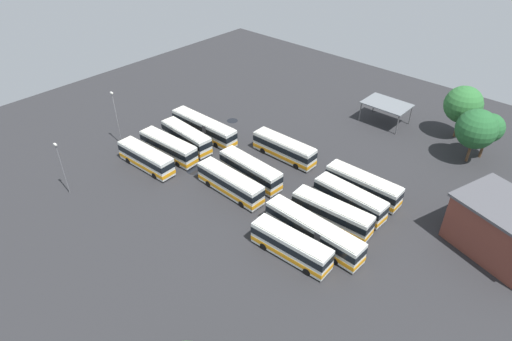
{
  "coord_description": "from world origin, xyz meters",
  "views": [
    {
      "loc": [
        -36.44,
        38.78,
        38.9
      ],
      "look_at": [
        -0.34,
        -0.99,
        1.47
      ],
      "focal_mm": 30.79,
      "sensor_mm": 36.0,
      "label": 1
    }
  ],
  "objects_px": {
    "bus_row0_slot0": "(363,185)",
    "lamp_post_far_corner": "(116,117)",
    "bus_row2_slot1": "(204,127)",
    "bus_row2_slot2": "(186,137)",
    "bus_row2_slot4": "(146,158)",
    "tree_northwest": "(476,129)",
    "bus_row1_slot3": "(230,183)",
    "bus_row1_slot0": "(284,148)",
    "bus_row2_slot3": "(168,147)",
    "bus_row0_slot4": "(291,245)",
    "bus_row1_slot2": "(250,170)",
    "maintenance_shelter": "(387,105)",
    "depot_building": "(506,231)",
    "tree_south_edge": "(489,128)",
    "tree_east_edge": "(463,105)",
    "bus_row0_slot3": "(314,231)",
    "bus_row0_slot2": "(332,213)",
    "bus_row0_slot1": "(350,199)",
    "lamp_post_near_entrance": "(62,167)"
  },
  "relations": [
    {
      "from": "bus_row0_slot2",
      "to": "bus_row1_slot2",
      "type": "distance_m",
      "value": 14.53
    },
    {
      "from": "bus_row1_slot0",
      "to": "bus_row0_slot2",
      "type": "bearing_deg",
      "value": 150.94
    },
    {
      "from": "bus_row1_slot2",
      "to": "bus_row2_slot4",
      "type": "bearing_deg",
      "value": 30.63
    },
    {
      "from": "bus_row1_slot2",
      "to": "bus_row2_slot1",
      "type": "relative_size",
      "value": 0.8
    },
    {
      "from": "bus_row2_slot1",
      "to": "bus_row2_slot2",
      "type": "relative_size",
      "value": 1.29
    },
    {
      "from": "bus_row0_slot4",
      "to": "bus_row1_slot0",
      "type": "relative_size",
      "value": 0.94
    },
    {
      "from": "bus_row2_slot1",
      "to": "bus_row2_slot2",
      "type": "bearing_deg",
      "value": 92.52
    },
    {
      "from": "tree_northwest",
      "to": "bus_row1_slot3",
      "type": "bearing_deg",
      "value": 54.79
    },
    {
      "from": "bus_row0_slot1",
      "to": "tree_east_edge",
      "type": "bearing_deg",
      "value": -95.66
    },
    {
      "from": "bus_row1_slot0",
      "to": "bus_row1_slot3",
      "type": "xyz_separation_m",
      "value": [
        -0.16,
        12.32,
        0.0
      ]
    },
    {
      "from": "bus_row1_slot2",
      "to": "maintenance_shelter",
      "type": "relative_size",
      "value": 1.37
    },
    {
      "from": "bus_row1_slot2",
      "to": "lamp_post_far_corner",
      "type": "relative_size",
      "value": 1.14
    },
    {
      "from": "bus_row2_slot4",
      "to": "tree_northwest",
      "type": "distance_m",
      "value": 50.89
    },
    {
      "from": "bus_row0_slot0",
      "to": "lamp_post_far_corner",
      "type": "xyz_separation_m",
      "value": [
        37.44,
        15.09,
        3.43
      ]
    },
    {
      "from": "bus_row0_slot1",
      "to": "bus_row0_slot3",
      "type": "distance_m",
      "value": 8.46
    },
    {
      "from": "bus_row0_slot4",
      "to": "bus_row2_slot2",
      "type": "bearing_deg",
      "value": -15.93
    },
    {
      "from": "bus_row2_slot1",
      "to": "depot_building",
      "type": "relative_size",
      "value": 0.98
    },
    {
      "from": "bus_row0_slot4",
      "to": "tree_northwest",
      "type": "height_order",
      "value": "tree_northwest"
    },
    {
      "from": "bus_row2_slot3",
      "to": "bus_row2_slot2",
      "type": "bearing_deg",
      "value": -85.54
    },
    {
      "from": "lamp_post_far_corner",
      "to": "bus_row0_slot0",
      "type": "bearing_deg",
      "value": -158.05
    },
    {
      "from": "bus_row0_slot4",
      "to": "bus_row2_slot3",
      "type": "bearing_deg",
      "value": -8.43
    },
    {
      "from": "bus_row1_slot3",
      "to": "maintenance_shelter",
      "type": "relative_size",
      "value": 1.4
    },
    {
      "from": "bus_row1_slot0",
      "to": "bus_row2_slot3",
      "type": "relative_size",
      "value": 1.0
    },
    {
      "from": "bus_row2_slot2",
      "to": "depot_building",
      "type": "distance_m",
      "value": 48.05
    },
    {
      "from": "bus_row0_slot0",
      "to": "bus_row2_slot4",
      "type": "height_order",
      "value": "same"
    },
    {
      "from": "bus_row0_slot4",
      "to": "bus_row1_slot0",
      "type": "distance_m",
      "value": 21.76
    },
    {
      "from": "maintenance_shelter",
      "to": "tree_east_edge",
      "type": "relative_size",
      "value": 0.87
    },
    {
      "from": "tree_northwest",
      "to": "maintenance_shelter",
      "type": "bearing_deg",
      "value": -9.29
    },
    {
      "from": "bus_row0_slot0",
      "to": "bus_row1_slot0",
      "type": "relative_size",
      "value": 1.0
    },
    {
      "from": "tree_east_edge",
      "to": "bus_row0_slot3",
      "type": "bearing_deg",
      "value": 85.81
    },
    {
      "from": "bus_row2_slot4",
      "to": "lamp_post_far_corner",
      "type": "relative_size",
      "value": 1.1
    },
    {
      "from": "bus_row0_slot4",
      "to": "lamp_post_near_entrance",
      "type": "xyz_separation_m",
      "value": [
        31.46,
        11.62,
        2.77
      ]
    },
    {
      "from": "maintenance_shelter",
      "to": "lamp_post_near_entrance",
      "type": "xyz_separation_m",
      "value": [
        23.18,
        49.55,
        0.91
      ]
    },
    {
      "from": "bus_row2_slot2",
      "to": "tree_south_edge",
      "type": "height_order",
      "value": "tree_south_edge"
    },
    {
      "from": "tree_south_edge",
      "to": "bus_row1_slot0",
      "type": "bearing_deg",
      "value": 42.73
    },
    {
      "from": "bus_row1_slot2",
      "to": "lamp_post_far_corner",
      "type": "bearing_deg",
      "value": 17.19
    },
    {
      "from": "bus_row2_slot1",
      "to": "tree_south_edge",
      "type": "xyz_separation_m",
      "value": [
        -37.92,
        -25.59,
        3.58
      ]
    },
    {
      "from": "bus_row2_slot2",
      "to": "tree_east_edge",
      "type": "relative_size",
      "value": 1.15
    },
    {
      "from": "bus_row0_slot4",
      "to": "bus_row2_slot2",
      "type": "height_order",
      "value": "same"
    },
    {
      "from": "bus_row0_slot4",
      "to": "depot_building",
      "type": "bearing_deg",
      "value": -135.81
    },
    {
      "from": "bus_row0_slot4",
      "to": "bus_row2_slot2",
      "type": "xyz_separation_m",
      "value": [
        28.75,
        -8.2,
        0.0
      ]
    },
    {
      "from": "bus_row1_slot2",
      "to": "tree_northwest",
      "type": "bearing_deg",
      "value": -129.29
    },
    {
      "from": "bus_row1_slot2",
      "to": "tree_northwest",
      "type": "distance_m",
      "value": 35.16
    },
    {
      "from": "bus_row2_slot2",
      "to": "lamp_post_near_entrance",
      "type": "xyz_separation_m",
      "value": [
        2.71,
        19.83,
        2.76
      ]
    },
    {
      "from": "bus_row0_slot0",
      "to": "bus_row2_slot4",
      "type": "bearing_deg",
      "value": 29.81
    },
    {
      "from": "bus_row0_slot1",
      "to": "bus_row1_slot2",
      "type": "bearing_deg",
      "value": 15.29
    },
    {
      "from": "bus_row1_slot0",
      "to": "bus_row2_slot4",
      "type": "relative_size",
      "value": 1.05
    },
    {
      "from": "bus_row0_slot1",
      "to": "depot_building",
      "type": "xyz_separation_m",
      "value": [
        -17.91,
        -5.53,
        1.55
      ]
    },
    {
      "from": "tree_northwest",
      "to": "tree_south_edge",
      "type": "distance_m",
      "value": 2.91
    },
    {
      "from": "bus_row0_slot4",
      "to": "bus_row2_slot1",
      "type": "distance_m",
      "value": 31.45
    }
  ]
}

